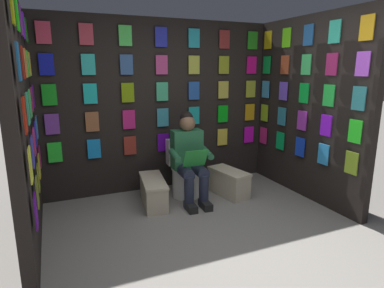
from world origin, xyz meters
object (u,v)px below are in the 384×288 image
Objects in this scene: toilet at (184,172)px; comic_longbox_far at (229,182)px; person_reading at (190,157)px; comic_longbox_near at (153,191)px.

toilet is 1.14× the size of comic_longbox_far.
person_reading is 1.76× the size of comic_longbox_far.
comic_longbox_far is (-0.58, 0.03, -0.42)m from person_reading.
toilet is 0.65× the size of person_reading.
comic_longbox_near is 1.17× the size of comic_longbox_far.
toilet reaches higher than comic_longbox_far.
person_reading is 1.50× the size of comic_longbox_near.
toilet is 0.55m from comic_longbox_near.
toilet is at bearing -89.52° from person_reading.
person_reading is at bearing -13.78° from comic_longbox_far.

